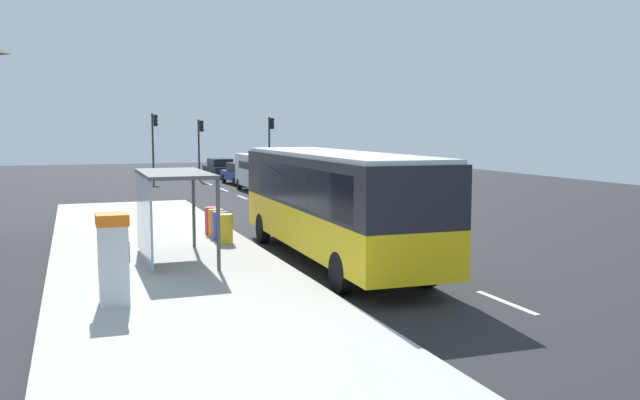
% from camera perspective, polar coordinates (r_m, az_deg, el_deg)
% --- Properties ---
extents(ground_plane, '(56.00, 92.00, 0.04)m').
position_cam_1_polar(ground_plane, '(33.90, -4.96, -0.62)').
color(ground_plane, '#262628').
extents(sidewalk_platform, '(6.20, 30.00, 0.18)m').
position_cam_1_polar(sidewalk_platform, '(20.99, -13.32, -4.56)').
color(sidewalk_platform, beige).
rests_on(sidewalk_platform, ground).
extents(lane_stripe_seg_0, '(0.16, 2.20, 0.01)m').
position_cam_1_polar(lane_stripe_seg_0, '(15.90, 15.37, -8.31)').
color(lane_stripe_seg_0, silver).
rests_on(lane_stripe_seg_0, ground).
extents(lane_stripe_seg_1, '(0.16, 2.20, 0.01)m').
position_cam_1_polar(lane_stripe_seg_1, '(20.08, 7.05, -5.16)').
color(lane_stripe_seg_1, silver).
rests_on(lane_stripe_seg_1, ground).
extents(lane_stripe_seg_2, '(0.16, 2.20, 0.01)m').
position_cam_1_polar(lane_stripe_seg_2, '(24.56, 1.72, -3.07)').
color(lane_stripe_seg_2, silver).
rests_on(lane_stripe_seg_2, ground).
extents(lane_stripe_seg_3, '(0.16, 2.20, 0.01)m').
position_cam_1_polar(lane_stripe_seg_3, '(29.21, -1.92, -1.62)').
color(lane_stripe_seg_3, silver).
rests_on(lane_stripe_seg_3, ground).
extents(lane_stripe_seg_4, '(0.16, 2.20, 0.01)m').
position_cam_1_polar(lane_stripe_seg_4, '(33.96, -4.56, -0.56)').
color(lane_stripe_seg_4, silver).
rests_on(lane_stripe_seg_4, ground).
extents(lane_stripe_seg_5, '(0.16, 2.20, 0.01)m').
position_cam_1_polar(lane_stripe_seg_5, '(38.78, -6.54, 0.23)').
color(lane_stripe_seg_5, silver).
rests_on(lane_stripe_seg_5, ground).
extents(lane_stripe_seg_6, '(0.16, 2.20, 0.01)m').
position_cam_1_polar(lane_stripe_seg_6, '(43.63, -8.08, 0.85)').
color(lane_stripe_seg_6, silver).
rests_on(lane_stripe_seg_6, ground).
extents(lane_stripe_seg_7, '(0.16, 2.20, 0.01)m').
position_cam_1_polar(lane_stripe_seg_7, '(48.52, -9.31, 1.35)').
color(lane_stripe_seg_7, silver).
rests_on(lane_stripe_seg_7, ground).
extents(bus, '(2.76, 11.06, 3.21)m').
position_cam_1_polar(bus, '(19.68, 1.03, 0.06)').
color(bus, yellow).
rests_on(bus, ground).
extents(white_van, '(2.09, 5.23, 2.30)m').
position_cam_1_polar(white_van, '(42.17, -4.98, 2.53)').
color(white_van, white).
rests_on(white_van, ground).
extents(sedan_near, '(1.99, 4.47, 1.52)m').
position_cam_1_polar(sedan_near, '(54.94, -8.44, 2.72)').
color(sedan_near, black).
rests_on(sedan_near, ground).
extents(sedan_far, '(1.99, 4.47, 1.52)m').
position_cam_1_polar(sedan_far, '(47.87, -6.68, 2.26)').
color(sedan_far, navy).
rests_on(sedan_far, ground).
extents(ticket_machine, '(0.66, 0.76, 1.94)m').
position_cam_1_polar(ticket_machine, '(14.94, -16.99, -4.70)').
color(ticket_machine, silver).
rests_on(ticket_machine, sidewalk_platform).
extents(recycling_bin_yellow, '(0.52, 0.52, 0.95)m').
position_cam_1_polar(recycling_bin_yellow, '(22.21, -8.01, -2.40)').
color(recycling_bin_yellow, yellow).
rests_on(recycling_bin_yellow, sidewalk_platform).
extents(recycling_bin_blue, '(0.52, 0.52, 0.95)m').
position_cam_1_polar(recycling_bin_blue, '(22.89, -8.38, -2.16)').
color(recycling_bin_blue, blue).
rests_on(recycling_bin_blue, sidewalk_platform).
extents(recycling_bin_orange, '(0.52, 0.52, 0.95)m').
position_cam_1_polar(recycling_bin_orange, '(23.57, -8.73, -1.93)').
color(recycling_bin_orange, orange).
rests_on(recycling_bin_orange, sidewalk_platform).
extents(recycling_bin_red, '(0.52, 0.52, 0.95)m').
position_cam_1_polar(recycling_bin_red, '(24.25, -9.05, -1.71)').
color(recycling_bin_red, red).
rests_on(recycling_bin_red, sidewalk_platform).
extents(traffic_light_near_side, '(0.49, 0.28, 4.78)m').
position_cam_1_polar(traffic_light_near_side, '(52.02, -4.18, 5.23)').
color(traffic_light_near_side, '#2D2D2D').
rests_on(traffic_light_near_side, ground).
extents(traffic_light_far_side, '(0.49, 0.28, 4.99)m').
position_cam_1_polar(traffic_light_far_side, '(51.14, -13.78, 5.20)').
color(traffic_light_far_side, '#2D2D2D').
rests_on(traffic_light_far_side, ground).
extents(traffic_light_median, '(0.49, 0.28, 4.58)m').
position_cam_1_polar(traffic_light_median, '(52.43, -10.05, 5.03)').
color(traffic_light_median, '#2D2D2D').
rests_on(traffic_light_median, ground).
extents(bus_shelter, '(1.80, 4.00, 2.50)m').
position_cam_1_polar(bus_shelter, '(19.48, -13.06, 0.60)').
color(bus_shelter, '#4C4C51').
rests_on(bus_shelter, sidewalk_platform).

